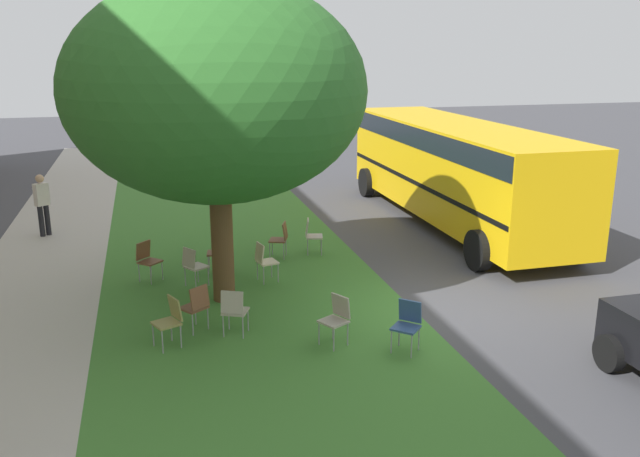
% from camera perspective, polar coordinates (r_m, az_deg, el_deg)
% --- Properties ---
extents(ground, '(80.00, 80.00, 0.00)m').
position_cam_1_polar(ground, '(13.26, 9.00, -6.96)').
color(ground, '#424247').
extents(grass_verge, '(48.00, 6.00, 0.01)m').
position_cam_1_polar(grass_verge, '(12.39, -4.85, -8.46)').
color(grass_verge, '#3D752D').
rests_on(grass_verge, ground).
extents(sidewalk_strip, '(48.00, 2.80, 0.01)m').
position_cam_1_polar(sidewalk_strip, '(12.50, -25.43, -9.78)').
color(sidewalk_strip, '#ADA89E').
rests_on(sidewalk_strip, ground).
extents(street_tree, '(5.69, 5.69, 6.29)m').
position_cam_1_polar(street_tree, '(12.86, -8.91, 11.56)').
color(street_tree, brown).
rests_on(street_tree, ground).
extents(chair_0, '(0.55, 0.55, 0.88)m').
position_cam_1_polar(chair_0, '(11.92, -7.39, -6.84)').
color(chair_0, '#ADA393').
rests_on(chair_0, ground).
extents(chair_1, '(0.53, 0.54, 0.88)m').
position_cam_1_polar(chair_1, '(16.12, -3.39, -0.74)').
color(chair_1, brown).
rests_on(chair_1, ground).
extents(chair_2, '(0.54, 0.55, 0.88)m').
position_cam_1_polar(chair_2, '(11.72, -12.76, -7.51)').
color(chair_2, olive).
rests_on(chair_2, ground).
extents(chair_3, '(0.50, 0.50, 0.88)m').
position_cam_1_polar(chair_3, '(14.51, -4.80, -2.63)').
color(chair_3, beige).
rests_on(chair_3, ground).
extents(chair_4, '(0.47, 0.48, 0.88)m').
position_cam_1_polar(chair_4, '(15.30, -8.66, -1.79)').
color(chair_4, brown).
rests_on(chair_4, ground).
extents(chair_5, '(0.57, 0.58, 0.88)m').
position_cam_1_polar(chair_5, '(14.40, -10.82, -3.01)').
color(chair_5, '#ADA393').
rests_on(chair_5, ground).
extents(chair_6, '(0.59, 0.59, 0.88)m').
position_cam_1_polar(chair_6, '(15.02, -14.59, -2.46)').
color(chair_6, brown).
rests_on(chair_6, ground).
extents(chair_7, '(0.59, 0.59, 0.88)m').
position_cam_1_polar(chair_7, '(11.38, 7.51, -7.95)').
color(chair_7, '#335184').
rests_on(chair_7, ground).
extents(chair_8, '(0.50, 0.50, 0.88)m').
position_cam_1_polar(chair_8, '(16.40, -0.74, -0.43)').
color(chair_8, '#ADA393').
rests_on(chair_8, ground).
extents(chair_9, '(0.58, 0.58, 0.88)m').
position_cam_1_polar(chair_9, '(12.21, -10.59, -6.43)').
color(chair_9, brown).
rests_on(chair_9, ground).
extents(chair_10, '(0.56, 0.57, 0.88)m').
position_cam_1_polar(chair_10, '(11.52, 1.42, -7.53)').
color(chair_10, '#ADA393').
rests_on(chair_10, ground).
extents(school_bus, '(10.40, 2.80, 2.88)m').
position_cam_1_polar(school_bus, '(19.36, 11.45, 5.51)').
color(school_bus, yellow).
rests_on(school_bus, ground).
extents(pedestrian_0, '(0.38, 0.41, 1.69)m').
position_cam_1_polar(pedestrian_0, '(19.34, -22.72, 2.07)').
color(pedestrian_0, black).
rests_on(pedestrian_0, ground).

